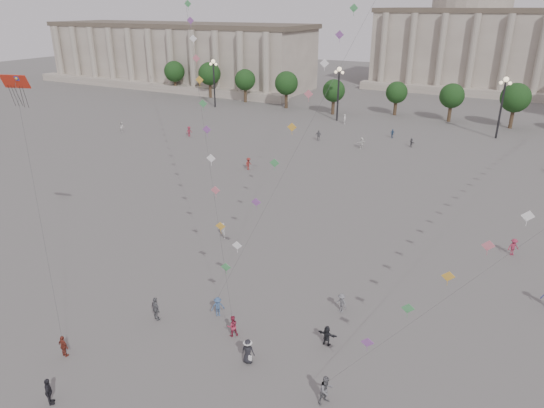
% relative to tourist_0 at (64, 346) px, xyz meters
% --- Properties ---
extents(ground, '(360.00, 360.00, 0.00)m').
position_rel_tourist_0_xyz_m(ground, '(4.80, 6.07, -0.80)').
color(ground, '#5A5754').
rests_on(ground, ground).
extents(hall_west, '(84.00, 26.22, 17.20)m').
position_rel_tourist_0_xyz_m(hall_west, '(-70.20, 99.96, 7.63)').
color(hall_west, gray).
rests_on(hall_west, ground).
extents(hall_central, '(48.30, 34.30, 35.50)m').
position_rel_tourist_0_xyz_m(hall_central, '(4.80, 135.29, 13.43)').
color(hall_central, gray).
rests_on(hall_central, ground).
extents(tree_row, '(137.12, 5.12, 8.00)m').
position_rel_tourist_0_xyz_m(tree_row, '(4.80, 84.07, 4.60)').
color(tree_row, '#34271A').
rests_on(tree_row, ground).
extents(lamp_post_far_west, '(2.00, 0.90, 10.65)m').
position_rel_tourist_0_xyz_m(lamp_post_far_west, '(-40.20, 76.07, 6.55)').
color(lamp_post_far_west, '#262628').
rests_on(lamp_post_far_west, ground).
extents(lamp_post_mid_west, '(2.00, 0.90, 10.65)m').
position_rel_tourist_0_xyz_m(lamp_post_mid_west, '(-10.20, 76.07, 6.55)').
color(lamp_post_mid_west, '#262628').
rests_on(lamp_post_mid_west, ground).
extents(lamp_post_mid_east, '(2.00, 0.90, 10.65)m').
position_rel_tourist_0_xyz_m(lamp_post_mid_east, '(19.80, 76.07, 6.55)').
color(lamp_post_mid_east, '#262628').
rests_on(lamp_post_mid_east, ground).
extents(person_crowd_0, '(0.91, 0.93, 1.58)m').
position_rel_tourist_0_xyz_m(person_crowd_0, '(3.54, 67.62, -0.01)').
color(person_crowd_0, '#395880').
rests_on(person_crowd_0, ground).
extents(person_crowd_1, '(1.17, 1.11, 1.91)m').
position_rel_tourist_0_xyz_m(person_crowd_1, '(-41.77, 48.10, 0.16)').
color(person_crowd_1, silver).
rests_on(person_crowd_1, ground).
extents(person_crowd_2, '(1.03, 1.34, 1.83)m').
position_rel_tourist_0_xyz_m(person_crowd_2, '(-28.73, 51.31, 0.12)').
color(person_crowd_2, maroon).
rests_on(person_crowd_2, ground).
extents(person_crowd_3, '(1.37, 0.44, 1.48)m').
position_rel_tourist_0_xyz_m(person_crowd_3, '(14.97, 9.44, -0.06)').
color(person_crowd_3, black).
rests_on(person_crowd_3, ground).
extents(person_crowd_4, '(1.32, 1.73, 1.83)m').
position_rel_tourist_0_xyz_m(person_crowd_4, '(0.95, 58.50, 0.12)').
color(person_crowd_4, white).
rests_on(person_crowd_4, ground).
extents(person_crowd_6, '(1.17, 0.94, 1.58)m').
position_rel_tourist_0_xyz_m(person_crowd_6, '(14.46, 13.58, -0.01)').
color(person_crowd_6, slate).
rests_on(person_crowd_6, ground).
extents(person_crowd_8, '(1.23, 1.14, 1.66)m').
position_rel_tourist_0_xyz_m(person_crowd_8, '(25.39, 29.86, 0.03)').
color(person_crowd_8, '#962942').
rests_on(person_crowd_8, ground).
extents(person_crowd_10, '(0.51, 0.73, 1.90)m').
position_rel_tourist_0_xyz_m(person_crowd_10, '(-7.77, 74.07, 0.15)').
color(person_crowd_10, silver).
rests_on(person_crowd_10, ground).
extents(person_crowd_12, '(1.28, 1.33, 1.51)m').
position_rel_tourist_0_xyz_m(person_crowd_12, '(7.97, 63.22, -0.04)').
color(person_crowd_12, '#5D5D61').
rests_on(person_crowd_12, ground).
extents(person_crowd_13, '(0.71, 0.63, 1.64)m').
position_rel_tourist_0_xyz_m(person_crowd_13, '(-0.57, 19.98, 0.02)').
color(person_crowd_13, '#ADADA9').
rests_on(person_crowd_13, ground).
extents(person_crowd_16, '(1.16, 0.77, 1.84)m').
position_rel_tourist_0_xyz_m(person_crowd_16, '(-7.24, 59.65, 0.12)').
color(person_crowd_16, slate).
rests_on(person_crowd_16, ground).
extents(person_crowd_17, '(0.80, 1.22, 1.77)m').
position_rel_tourist_0_xyz_m(person_crowd_17, '(-9.66, 40.09, 0.09)').
color(person_crowd_17, maroon).
rests_on(person_crowd_17, ground).
extents(tourist_0, '(0.96, 0.45, 1.59)m').
position_rel_tourist_0_xyz_m(tourist_0, '(0.00, 0.00, 0.00)').
color(tourist_0, maroon).
rests_on(tourist_0, ground).
extents(tourist_1, '(1.07, 1.02, 1.79)m').
position_rel_tourist_0_xyz_m(tourist_1, '(2.71, -3.30, 0.10)').
color(tourist_1, black).
rests_on(tourist_1, ground).
extents(tourist_3, '(1.20, 0.88, 1.90)m').
position_rel_tourist_0_xyz_m(tourist_3, '(2.70, 6.08, 0.15)').
color(tourist_3, slate).
rests_on(tourist_3, ground).
extents(kite_flyer_0, '(0.98, 0.99, 1.61)m').
position_rel_tourist_0_xyz_m(kite_flyer_0, '(8.71, 7.19, 0.01)').
color(kite_flyer_0, '#9F2B45').
rests_on(kite_flyer_0, ground).
extents(kite_flyer_1, '(1.13, 1.12, 1.56)m').
position_rel_tourist_0_xyz_m(kite_flyer_1, '(6.43, 8.71, -0.02)').
color(kite_flyer_1, '#37527C').
rests_on(kite_flyer_1, ground).
extents(kite_flyer_2, '(1.08, 1.15, 1.87)m').
position_rel_tourist_0_xyz_m(kite_flyer_2, '(16.95, 4.48, 0.14)').
color(kite_flyer_2, slate).
rests_on(kite_flyer_2, ground).
extents(hat_person, '(0.94, 0.69, 1.76)m').
position_rel_tourist_0_xyz_m(hat_person, '(11.12, 5.30, 0.12)').
color(hat_person, black).
rests_on(hat_person, ground).
extents(dragon_kite, '(5.79, 3.85, 18.85)m').
position_rel_tourist_0_xyz_m(dragon_kite, '(-9.20, 6.54, 14.98)').
color(dragon_kite, '#B42413').
rests_on(dragon_kite, ground).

